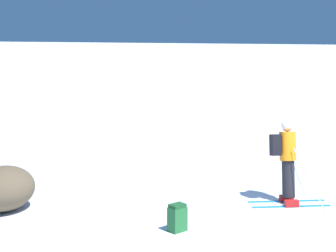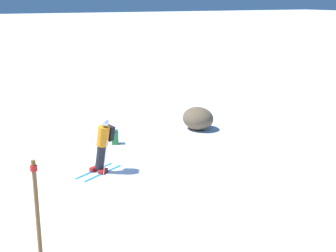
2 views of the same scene
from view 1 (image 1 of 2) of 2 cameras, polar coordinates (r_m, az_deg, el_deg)
The scene contains 4 objects.
ground_plane at distance 11.25m, azimuth 11.40°, elevation -8.76°, with size 300.00×300.00×0.00m, color white.
skier at distance 11.82m, azimuth 11.95°, elevation -3.07°, with size 1.43×1.64×1.75m.
spare_backpack at distance 10.06m, azimuth 0.96°, elevation -9.31°, with size 0.36×0.33×0.50m.
exposed_boulder_0 at distance 11.62m, azimuth -16.39°, elevation -6.10°, with size 1.36×1.15×0.88m, color brown.
Camera 1 is at (-10.44, -2.32, 3.50)m, focal length 60.00 mm.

